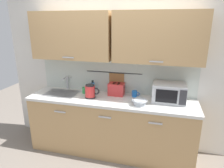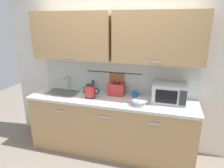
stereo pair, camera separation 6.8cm
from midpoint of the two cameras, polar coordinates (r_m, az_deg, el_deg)
name	(u,v)px [view 1 (the left image)]	position (r m, az deg, el deg)	size (l,w,h in m)	color
ground	(106,161)	(3.24, -2.48, -21.04)	(8.00, 8.00, 0.00)	slate
counter_unit	(110,125)	(3.23, -1.19, -11.43)	(2.53, 0.64, 0.90)	tan
back_wall_assembly	(114,55)	(3.09, 0.07, 8.26)	(3.70, 0.41, 2.50)	silver
sink_faucet	(67,81)	(3.49, -13.25, 0.79)	(0.09, 0.17, 0.22)	#B2B5BA
microwave	(169,92)	(2.99, 15.17, -2.32)	(0.46, 0.35, 0.27)	silver
electric_kettle	(90,91)	(3.05, -6.77, -2.08)	(0.23, 0.16, 0.21)	black
dish_soap_bottle	(93,87)	(3.30, -6.06, -0.85)	(0.06, 0.06, 0.20)	#3F8CD8
mug_near_sink	(85,90)	(3.28, -8.25, -1.76)	(0.12, 0.08, 0.09)	green
mixing_bowl	(140,102)	(2.81, 7.12, -5.09)	(0.21, 0.21, 0.08)	#A5ADB7
toaster	(116,89)	(3.15, 0.62, -1.46)	(0.26, 0.17, 0.19)	red
mug_by_kettle	(135,94)	(3.11, 5.80, -2.75)	(0.12, 0.08, 0.09)	blue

